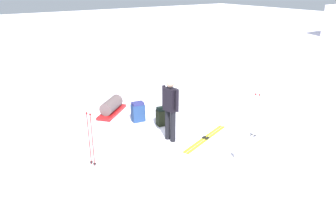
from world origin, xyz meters
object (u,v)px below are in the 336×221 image
Objects in this scene: skier_standing at (170,107)px; gear_sled at (112,107)px; thermos_bottle at (236,153)px; backpack_large_dark at (138,112)px; backpack_bright at (163,116)px; ski_pair_near at (206,138)px; ski_poles_planted_far at (90,137)px; ski_poles_planted_near at (256,113)px.

skier_standing reaches higher than gear_sled.
skier_standing is 6.54× the size of thermos_bottle.
backpack_large_dark is at bearing 20.48° from gear_sled.
backpack_large_dark reaches higher than thermos_bottle.
skier_standing is 1.72m from backpack_large_dark.
ski_pair_near is at bearing 16.30° from backpack_bright.
ski_poles_planted_far reaches higher than gear_sled.
backpack_large_dark is at bearing -177.79° from skier_standing.
ski_poles_planted_far is (-1.11, -4.19, 0.03)m from ski_poles_planted_near.
ski_poles_planted_far is at bearing -69.45° from backpack_bright.
ski_poles_planted_far is 3.23m from gear_sled.
gear_sled is (-3.12, -1.26, 0.21)m from ski_pair_near.
gear_sled is (-1.03, -0.38, -0.07)m from backpack_large_dark.
ski_poles_planted_far is at bearing -52.90° from backpack_large_dark.
ski_poles_planted_near is 4.50m from gear_sled.
backpack_large_dark is 3.44m from ski_poles_planted_near.
skier_standing reaches higher than ski_poles_planted_far.
backpack_large_dark is at bearing 127.10° from ski_poles_planted_far.
backpack_bright is at bearing 26.58° from gear_sled.
ski_poles_planted_near is 0.95× the size of ski_poles_planted_far.
skier_standing is 1.37× the size of ski_poles_planted_near.
ski_poles_planted_far is at bearing -89.12° from skier_standing.
ski_pair_near is 1.49m from ski_poles_planted_near.
ski_pair_near is 3.52× the size of backpack_bright.
thermos_bottle is (3.28, 0.80, -0.17)m from backpack_large_dark.
backpack_large_dark is 3.38m from thermos_bottle.
gear_sled is (-1.68, -0.84, -0.04)m from backpack_bright.
backpack_large_dark is 0.79m from backpack_bright.
ski_poles_planted_far is at bearing -119.21° from thermos_bottle.
ski_poles_planted_near reaches higher than backpack_bright.
backpack_bright reaches higher than thermos_bottle.
ski_pair_near is 1.47× the size of gear_sled.
skier_standing is 2.23m from ski_poles_planted_far.
backpack_bright is 0.42× the size of ski_poles_planted_far.
thermos_bottle is (2.63, 0.34, -0.14)m from backpack_bright.
ski_pair_near is at bearing -118.98° from ski_poles_planted_near.
skier_standing is 3.08× the size of backpack_bright.
thermos_bottle is at bearing -66.52° from ski_poles_planted_near.
ski_poles_planted_near is 1.47m from thermos_bottle.
gear_sled is at bearing -159.52° from backpack_large_dark.
skier_standing is 1.29× the size of gear_sled.
backpack_large_dark is at bearing -145.00° from backpack_bright.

